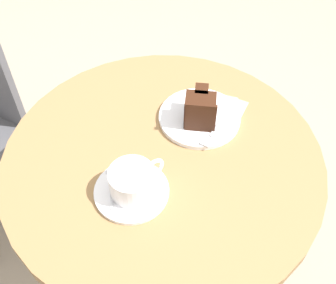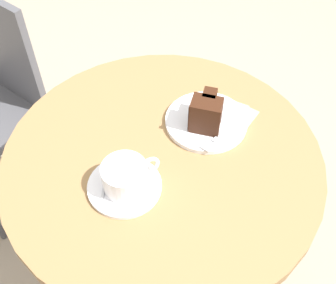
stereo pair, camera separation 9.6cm
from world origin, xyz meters
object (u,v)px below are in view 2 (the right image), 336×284
saucer (125,186)px  teaspoon (106,175)px  cake_plate (206,121)px  fork (217,137)px  napkin (222,115)px  coffee_cup (126,176)px  cake_slice (206,113)px

saucer → teaspoon: bearing=119.3°
cake_plate → fork: bearing=-100.0°
napkin → saucer: bearing=-166.0°
coffee_cup → saucer: bearing=150.4°
cake_plate → cake_slice: (-0.01, -0.01, 0.05)m
coffee_cup → cake_slice: cake_slice is taller
cake_plate → fork: size_ratio=1.56×
saucer → cake_plate: size_ratio=0.80×
teaspoon → saucer: bearing=-119.5°
cake_plate → fork: fork is taller
coffee_cup → napkin: size_ratio=0.72×
cake_plate → cake_slice: 0.05m
coffee_cup → fork: (0.25, 0.02, -0.03)m
saucer → cake_plate: cake_plate is taller
napkin → cake_slice: bearing=-169.0°
saucer → cake_plate: (0.26, 0.08, 0.00)m
coffee_cup → fork: 0.25m
coffee_cup → cake_slice: bearing=15.6°
saucer → cake_slice: size_ratio=1.68×
saucer → cake_slice: bearing=14.8°
cake_slice → napkin: size_ratio=0.53×
coffee_cup → cake_slice: size_ratio=1.37×
fork → napkin: (0.06, 0.06, -0.01)m
coffee_cup → teaspoon: coffee_cup is taller
coffee_cup → cake_plate: 0.27m
cake_plate → saucer: bearing=-163.6°
saucer → fork: size_ratio=1.25×
cake_plate → napkin: cake_plate is taller
coffee_cup → cake_plate: size_ratio=0.65×
teaspoon → cake_slice: 0.28m
teaspoon → napkin: size_ratio=0.52×
teaspoon → fork: (0.27, -0.03, 0.00)m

